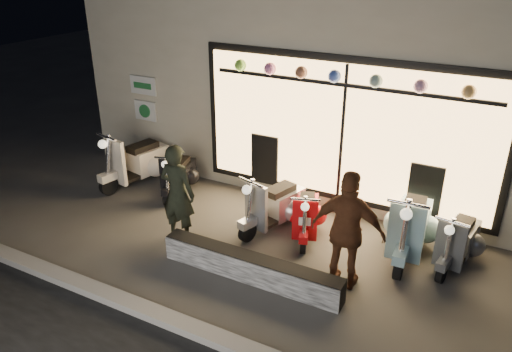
{
  "coord_description": "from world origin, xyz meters",
  "views": [
    {
      "loc": [
        3.32,
        -5.99,
        4.49
      ],
      "look_at": [
        -0.2,
        0.6,
        1.05
      ],
      "focal_mm": 35.0,
      "sensor_mm": 36.0,
      "label": 1
    }
  ],
  "objects_px": {
    "scooter_silver": "(278,204)",
    "woman": "(348,231)",
    "graffiti_barrier": "(251,268)",
    "man": "(178,193)",
    "scooter_red": "(306,213)"
  },
  "relations": [
    {
      "from": "scooter_silver",
      "to": "woman",
      "type": "xyz_separation_m",
      "value": [
        1.6,
        -1.1,
        0.48
      ]
    },
    {
      "from": "graffiti_barrier",
      "to": "woman",
      "type": "xyz_separation_m",
      "value": [
        1.26,
        0.53,
        0.7
      ]
    },
    {
      "from": "woman",
      "to": "man",
      "type": "bearing_deg",
      "value": -1.57
    },
    {
      "from": "graffiti_barrier",
      "to": "woman",
      "type": "bearing_deg",
      "value": 22.81
    },
    {
      "from": "graffiti_barrier",
      "to": "scooter_silver",
      "type": "height_order",
      "value": "scooter_silver"
    },
    {
      "from": "scooter_silver",
      "to": "woman",
      "type": "distance_m",
      "value": 2.0
    },
    {
      "from": "scooter_red",
      "to": "woman",
      "type": "height_order",
      "value": "woman"
    },
    {
      "from": "scooter_silver",
      "to": "scooter_red",
      "type": "distance_m",
      "value": 0.54
    },
    {
      "from": "graffiti_barrier",
      "to": "scooter_red",
      "type": "relative_size",
      "value": 2.26
    },
    {
      "from": "graffiti_barrier",
      "to": "woman",
      "type": "relative_size",
      "value": 1.59
    },
    {
      "from": "graffiti_barrier",
      "to": "scooter_silver",
      "type": "relative_size",
      "value": 1.96
    },
    {
      "from": "graffiti_barrier",
      "to": "scooter_silver",
      "type": "distance_m",
      "value": 1.67
    },
    {
      "from": "scooter_silver",
      "to": "scooter_red",
      "type": "xyz_separation_m",
      "value": [
        0.54,
        0.01,
        -0.05
      ]
    },
    {
      "from": "scooter_silver",
      "to": "woman",
      "type": "relative_size",
      "value": 0.81
    },
    {
      "from": "graffiti_barrier",
      "to": "scooter_silver",
      "type": "bearing_deg",
      "value": 102.0
    }
  ]
}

